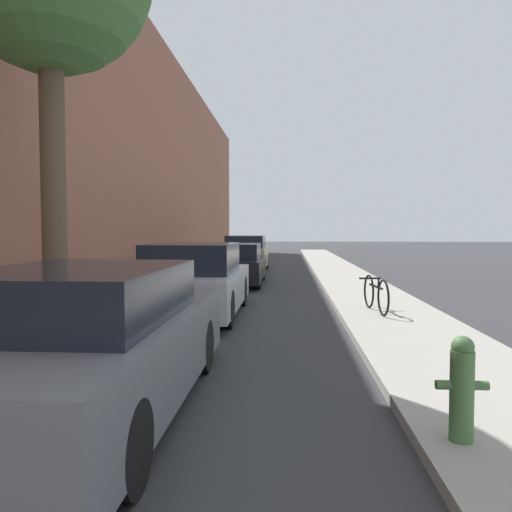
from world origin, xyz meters
TOP-DOWN VIEW (x-y plane):
  - ground_plane at (0.00, 16.00)m, footprint 120.00×120.00m
  - sidewalk_left at (-2.90, 16.00)m, footprint 2.00×52.00m
  - sidewalk_right at (2.90, 16.00)m, footprint 2.00×52.00m
  - building_facade_left at (-4.25, 16.00)m, footprint 0.70×52.00m
  - parked_car_grey at (-0.92, 5.42)m, footprint 1.83×4.57m
  - parked_car_silver at (-0.94, 10.87)m, footprint 1.82×4.28m
  - parked_car_black at (-0.83, 16.67)m, footprint 1.92×4.20m
  - parked_car_champagne at (-0.83, 21.90)m, footprint 1.71×4.62m
  - fire_hydrant at (2.22, 4.76)m, footprint 0.38×0.18m
  - bicycle at (2.61, 10.81)m, footprint 0.44×1.66m

SIDE VIEW (x-z plane):
  - ground_plane at x=0.00m, z-range 0.00..0.00m
  - sidewalk_left at x=-2.90m, z-range 0.00..0.12m
  - sidewalk_right at x=2.90m, z-range 0.00..0.12m
  - bicycle at x=2.61m, z-range 0.13..0.81m
  - fire_hydrant at x=2.22m, z-range 0.13..0.93m
  - parked_car_black at x=-0.83m, z-range -0.02..1.26m
  - parked_car_grey at x=-0.92m, z-range -0.03..1.35m
  - parked_car_silver at x=-0.94m, z-range -0.04..1.40m
  - parked_car_champagne at x=-0.83m, z-range -0.03..1.44m
  - building_facade_left at x=-4.25m, z-range 0.00..9.01m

